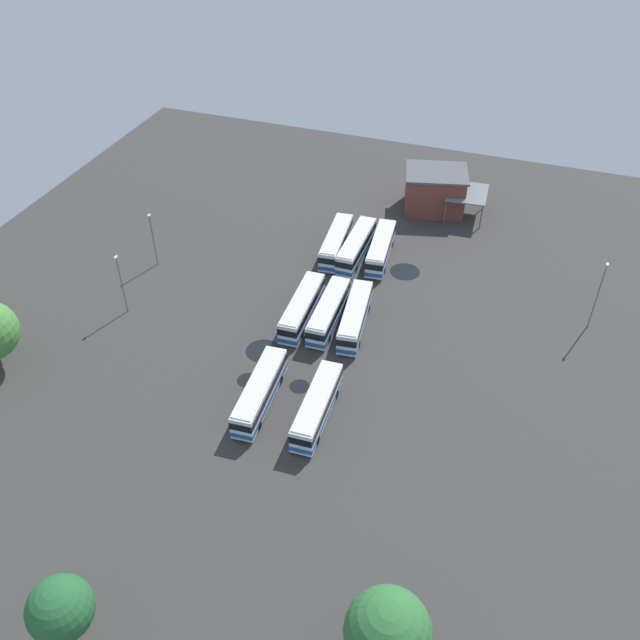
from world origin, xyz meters
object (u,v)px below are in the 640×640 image
Objects in this scene: bus_row2_slot2 at (336,242)px; lamp_post_far_corner at (121,282)px; bus_row0_slot0 at (317,406)px; depot_building at (435,190)px; bus_row1_slot0 at (355,317)px; tree_north_edge at (60,609)px; bus_row2_slot1 at (356,246)px; bus_row0_slot2 at (260,392)px; tree_northeast at (388,632)px; maintenance_shelter at (467,193)px; lamp_post_near_entrance at (598,293)px; bus_row2_slot0 at (381,248)px; bus_row1_slot1 at (329,312)px; bus_row1_slot2 at (302,308)px; lamp_post_by_building at (153,238)px.

bus_row2_slot2 is 1.38× the size of lamp_post_far_corner.
bus_row0_slot0 is 49.52m from depot_building.
bus_row0_slot0 is at bearing -165.14° from bus_row2_slot2.
bus_row1_slot0 is 1.56× the size of tree_north_edge.
bus_row0_slot0 is at bearing -170.43° from bus_row2_slot1.
bus_row0_slot2 is 1.57× the size of tree_north_edge.
lamp_post_far_corner reaches higher than tree_north_edge.
bus_row0_slot2 and bus_row1_slot0 have the same top height.
bus_row0_slot0 is 16.34m from bus_row1_slot0.
bus_row0_slot0 is 32.52m from bus_row2_slot1.
tree_northeast is (-23.72, -14.13, 4.05)m from bus_row0_slot0.
bus_row1_slot0 is (16.39, -6.08, -0.00)m from bus_row0_slot2.
bus_row0_slot2 is 1.65× the size of maintenance_shelter.
maintenance_shelter is at bearing -8.66° from bus_row0_slot0.
lamp_post_near_entrance reaches higher than bus_row0_slot2.
tree_north_edge is at bearing 172.17° from bus_row2_slot0.
tree_northeast is at bearing -155.29° from bus_row1_slot1.
bus_row2_slot0 and bus_row2_slot2 have the same top height.
bus_row1_slot0 and bus_row1_slot1 have the same top height.
bus_row0_slot2 is at bearing -112.29° from lamp_post_far_corner.
bus_row0_slot2 is 16.42m from bus_row1_slot1.
tree_northeast is (-33.20, -44.20, 1.08)m from lamp_post_far_corner.
lamp_post_far_corner reaches higher than bus_row1_slot0.
bus_row1_slot2 is at bearing 26.00° from bus_row0_slot0.
depot_building is (49.51, -9.12, 1.55)m from bus_row0_slot2.
tree_northeast is at bearing -151.07° from bus_row1_slot2.
bus_row1_slot2 is 1.56× the size of tree_north_edge.
lamp_post_far_corner reaches higher than depot_building.
bus_row2_slot1 is 1.56× the size of tree_north_edge.
bus_row0_slot0 is 0.97× the size of bus_row1_slot0.
tree_north_edge is (-45.99, 2.80, 3.36)m from bus_row1_slot2.
bus_row2_slot0 is 32.52m from lamp_post_by_building.
bus_row1_slot2 is 16.26m from bus_row2_slot2.
bus_row1_slot1 is at bearing 171.93° from bus_row2_slot0.
bus_row0_slot2 and bus_row1_slot2 have the same top height.
tree_north_edge is (-46.51, 9.80, 3.36)m from bus_row1_slot0.
tree_northeast reaches higher than bus_row2_slot0.
bus_row2_slot1 is at bearing -4.69° from tree_north_edge.
lamp_post_far_corner is 60.13m from lamp_post_near_entrance.
bus_row2_slot1 is 29.05m from lamp_post_by_building.
bus_row0_slot2 is at bearing 170.96° from bus_row1_slot1.
bus_row2_slot0 is (16.86, -5.84, -0.00)m from bus_row1_slot2.
bus_row2_slot0 is at bearing -84.69° from bus_row2_slot2.
bus_row0_slot2 is 1.04× the size of bus_row1_slot1.
tree_northeast is at bearing -149.21° from bus_row0_slot0.
maintenance_shelter is (33.35, -15.20, 2.10)m from bus_row1_slot2.
bus_row1_slot1 is at bearing -164.91° from bus_row2_slot2.
lamp_post_far_corner is at bearing 105.83° from bus_row1_slot2.
lamp_post_by_building reaches higher than bus_row1_slot1.
bus_row2_slot0 is (16.52, -2.34, -0.00)m from bus_row1_slot1.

